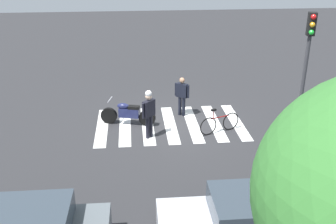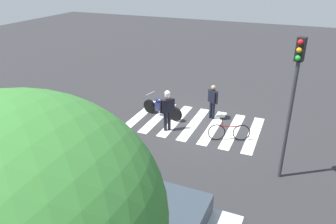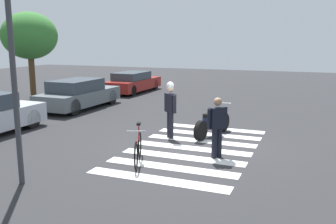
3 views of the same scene
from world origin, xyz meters
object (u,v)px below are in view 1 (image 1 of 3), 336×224
Objects in this scene: leaning_bicycle at (220,123)px; traffic_light_pole at (306,64)px; officer_on_foot at (182,94)px; officer_by_motorcycle at (149,110)px; car_silver_sedan at (254,222)px; police_motorcycle at (128,114)px.

leaning_bicycle is 0.34× the size of traffic_light_pole.
officer_on_foot is 2.44m from officer_by_motorcycle.
officer_by_motorcycle is 0.42× the size of car_silver_sedan.
officer_on_foot is at bearing -46.60° from traffic_light_pole.
officer_on_foot reaches higher than leaning_bicycle.
leaning_bicycle is at bearing 162.81° from police_motorcycle.
officer_by_motorcycle is at bearing 122.48° from police_motorcycle.
police_motorcycle is at bearing -27.13° from traffic_light_pole.
officer_on_foot is at bearing -127.21° from officer_by_motorcycle.
car_silver_sedan is (0.56, 6.09, 0.28)m from leaning_bicycle.
traffic_light_pole is at bearing -123.00° from car_silver_sedan.
police_motorcycle is 1.32× the size of officer_on_foot.
police_motorcycle is 3.63m from leaning_bicycle.
leaning_bicycle is 6.12m from car_silver_sedan.
police_motorcycle is at bearing -67.91° from car_silver_sedan.
car_silver_sedan is at bearing 112.09° from police_motorcycle.
car_silver_sedan is (-2.13, 5.94, -0.42)m from officer_by_motorcycle.
traffic_light_pole is (-2.21, 1.83, 2.78)m from leaning_bicycle.
traffic_light_pole is at bearing 161.01° from officer_by_motorcycle.
police_motorcycle is 0.50× the size of car_silver_sedan.
police_motorcycle reaches higher than leaning_bicycle.
police_motorcycle is 1.58m from officer_by_motorcycle.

